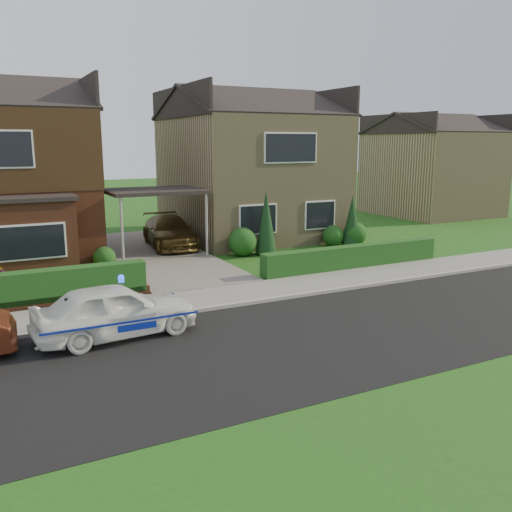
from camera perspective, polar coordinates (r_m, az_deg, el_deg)
ground at (r=13.08m, az=3.77°, el=-8.86°), size 120.00×120.00×0.00m
road at (r=13.08m, az=3.77°, el=-8.86°), size 60.00×6.00×0.02m
kerb at (r=15.61m, az=-1.96°, el=-5.13°), size 60.00×0.16×0.12m
sidewalk at (r=16.54m, az=-3.51°, el=-4.21°), size 60.00×2.00×0.10m
grass_verge at (r=9.54m, az=20.06°, el=-17.87°), size 60.00×4.00×0.01m
driveway at (r=22.86m, az=-10.43°, el=0.15°), size 3.80×12.00×0.12m
house_right at (r=27.33m, az=-0.69°, el=9.84°), size 7.50×8.06×7.25m
carport_link at (r=22.44m, az=-10.64°, el=6.63°), size 3.80×3.00×2.77m
dwarf_wall at (r=16.41m, az=-24.27°, el=-4.92°), size 7.70×0.25×0.36m
hedge_left at (r=16.61m, az=-24.25°, el=-5.38°), size 7.50×0.55×0.90m
hedge_right at (r=20.46m, az=10.12°, el=-1.39°), size 7.50×0.55×0.80m
shrub_left_mid at (r=20.32m, az=-19.95°, el=-0.11°), size 1.32×1.32×1.32m
shrub_left_near at (r=20.89m, az=-15.66°, el=-0.19°), size 0.84×0.84×0.84m
shrub_right_near at (r=22.41m, az=-1.43°, el=1.51°), size 1.20×1.20×1.20m
shrub_right_mid at (r=24.81m, az=8.11°, el=2.13°), size 0.96×0.96×0.96m
shrub_right_far at (r=25.14m, az=10.37°, el=2.32°), size 1.08×1.08×1.08m
conifer_a at (r=22.56m, az=1.08°, el=3.39°), size 0.90×0.90×2.60m
conifer_b at (r=24.94m, az=10.05°, el=3.56°), size 0.90×0.90×2.20m
neighbour_right at (r=37.38m, az=17.98°, el=8.18°), size 6.50×7.00×5.20m
police_car at (r=13.49m, az=-14.59°, el=-5.61°), size 3.56×4.00×1.48m
driveway_car at (r=24.22m, az=-9.10°, el=2.57°), size 2.32×4.69×1.31m
potted_plant_c at (r=19.18m, az=-25.29°, el=-2.09°), size 0.48×0.48×0.75m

